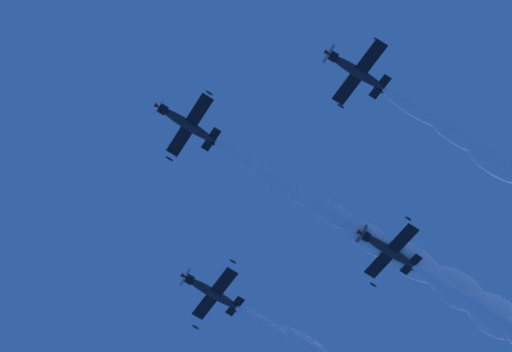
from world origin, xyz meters
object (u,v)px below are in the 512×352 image
object	(u,v)px
airplane_left_wingman	(355,71)
airplane_slot_tail	(387,249)
airplane_right_wingman	(211,292)
airplane_lead	(186,124)

from	to	relation	value
airplane_left_wingman	airplane_slot_tail	distance (m)	19.45
airplane_left_wingman	airplane_right_wingman	world-z (taller)	airplane_right_wingman
airplane_lead	airplane_slot_tail	bearing A→B (deg)	64.95
airplane_lead	airplane_left_wingman	size ratio (longest dim) A/B	1.01
airplane_right_wingman	airplane_slot_tail	distance (m)	19.73
airplane_lead	airplane_left_wingman	world-z (taller)	airplane_lead
airplane_right_wingman	airplane_left_wingman	bearing A→B (deg)	-25.23
airplane_left_wingman	airplane_right_wingman	xyz separation A→B (m)	(-25.89, 12.20, 0.42)
airplane_right_wingman	airplane_slot_tail	size ratio (longest dim) A/B	1.01
airplane_lead	airplane_right_wingman	distance (m)	18.86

